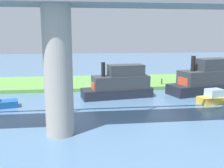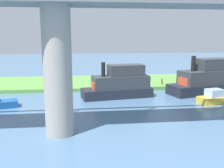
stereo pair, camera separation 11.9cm
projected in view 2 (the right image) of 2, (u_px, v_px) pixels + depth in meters
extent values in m
plane|color=#4C7093|center=(107.00, 91.00, 36.66)|extent=(160.00, 160.00, 0.00)
cube|color=#5B9342|center=(104.00, 82.00, 42.47)|extent=(80.00, 12.00, 0.50)
cylinder|color=#9E998E|center=(58.00, 72.00, 19.82)|extent=(2.22, 2.22, 10.09)
cube|color=slate|center=(55.00, 1.00, 18.84)|extent=(58.03, 4.00, 0.50)
cylinder|color=#2D334C|center=(121.00, 81.00, 40.15)|extent=(0.29, 0.29, 0.55)
cylinder|color=blue|center=(121.00, 78.00, 40.04)|extent=(0.45, 0.45, 0.60)
sphere|color=tan|center=(121.00, 75.00, 39.96)|extent=(0.24, 0.24, 0.24)
cylinder|color=brown|center=(162.00, 82.00, 39.23)|extent=(0.20, 0.20, 0.85)
cube|color=#1E232D|center=(117.00, 93.00, 33.08)|extent=(9.33, 4.39, 1.20)
cube|color=#33383D|center=(121.00, 82.00, 32.96)|extent=(7.51, 3.81, 1.59)
cube|color=#33383D|center=(126.00, 70.00, 32.87)|extent=(4.79, 2.96, 1.39)
cylinder|color=black|center=(103.00, 69.00, 32.02)|extent=(0.50, 0.50, 1.79)
cube|color=#D84C2D|center=(99.00, 86.00, 32.24)|extent=(1.86, 2.03, 0.90)
cube|color=#1E232D|center=(204.00, 88.00, 35.38)|extent=(10.74, 5.87, 1.36)
cube|color=#33383D|center=(208.00, 77.00, 35.28)|extent=(8.68, 5.03, 1.82)
cube|color=#33383D|center=(213.00, 64.00, 35.25)|extent=(5.59, 3.79, 1.59)
cylinder|color=black|center=(193.00, 64.00, 33.99)|extent=(0.57, 0.57, 2.04)
cube|color=#D84C2D|center=(188.00, 81.00, 34.18)|extent=(2.27, 2.43, 1.02)
cube|color=gold|center=(218.00, 99.00, 30.41)|extent=(5.32, 2.87, 0.79)
cube|color=silver|center=(214.00, 93.00, 30.03)|extent=(2.09, 1.80, 0.90)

